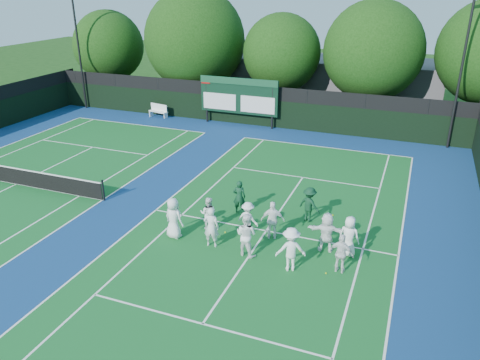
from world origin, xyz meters
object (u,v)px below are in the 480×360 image
(tennis_net, at_px, (15,176))
(coach_left, at_px, (239,197))
(bench, at_px, (159,110))
(scoreboard, at_px, (239,96))

(tennis_net, xyz_separation_m, coach_left, (12.27, 1.22, 0.31))
(tennis_net, relative_size, coach_left, 7.03)
(tennis_net, bearing_deg, bench, 88.90)
(bench, bearing_deg, tennis_net, -91.10)
(tennis_net, height_order, bench, tennis_net)
(bench, height_order, coach_left, coach_left)
(scoreboard, xyz_separation_m, coach_left, (5.28, -13.36, -1.39))
(scoreboard, distance_m, tennis_net, 16.26)
(scoreboard, bearing_deg, bench, -178.21)
(scoreboard, xyz_separation_m, tennis_net, (-6.99, -14.59, -1.70))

